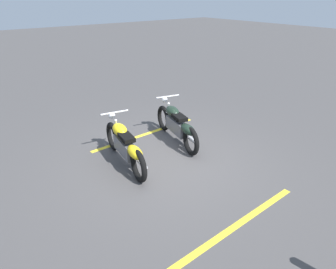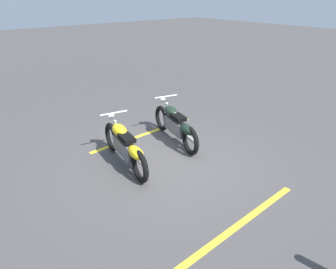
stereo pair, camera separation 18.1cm
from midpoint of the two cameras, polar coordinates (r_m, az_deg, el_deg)
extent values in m
plane|color=#474444|center=(7.05, -0.95, -4.72)|extent=(60.00, 60.00, 0.00)
torus|color=black|center=(7.50, -10.83, -0.43)|extent=(0.68, 0.23, 0.67)
torus|color=black|center=(6.19, -5.96, -5.74)|extent=(0.68, 0.23, 0.67)
cube|color=#59595E|center=(6.75, -8.52, -2.37)|extent=(0.87, 0.36, 0.32)
ellipsoid|color=yellow|center=(6.85, -9.51, 0.77)|extent=(0.56, 0.37, 0.24)
ellipsoid|color=yellow|center=(6.21, -6.65, -3.29)|extent=(0.59, 0.33, 0.22)
cube|color=black|center=(6.52, -8.25, -0.62)|extent=(0.48, 0.31, 0.09)
cylinder|color=silver|center=(7.19, -10.38, 0.78)|extent=(0.27, 0.10, 0.56)
cylinder|color=silver|center=(6.99, -10.50, 3.82)|extent=(0.14, 0.62, 0.04)
sphere|color=silver|center=(7.22, -10.96, 3.26)|extent=(0.15, 0.15, 0.15)
cylinder|color=silver|center=(6.54, -5.99, -4.73)|extent=(0.70, 0.21, 0.09)
torus|color=black|center=(8.46, -1.78, 2.96)|extent=(0.68, 0.27, 0.67)
torus|color=black|center=(7.18, 3.34, -1.15)|extent=(0.68, 0.27, 0.67)
cube|color=#59595E|center=(7.74, 0.74, 1.52)|extent=(0.87, 0.41, 0.32)
ellipsoid|color=black|center=(7.85, -0.13, 4.23)|extent=(0.57, 0.40, 0.24)
ellipsoid|color=black|center=(7.22, 2.77, 0.95)|extent=(0.60, 0.37, 0.22)
cube|color=black|center=(7.52, 1.20, 3.14)|extent=(0.48, 0.34, 0.09)
cylinder|color=silver|center=(8.17, -1.14, 4.13)|extent=(0.27, 0.12, 0.56)
cylinder|color=silver|center=(7.99, -1.01, 6.87)|extent=(0.18, 0.61, 0.04)
sphere|color=silver|center=(8.21, -1.60, 6.32)|extent=(0.15, 0.15, 0.15)
cylinder|color=silver|center=(7.54, 3.05, -0.49)|extent=(0.70, 0.25, 0.09)
cube|color=yellow|center=(8.33, -4.92, 0.05)|extent=(0.25, 3.20, 0.01)
cube|color=yellow|center=(5.36, 11.33, -15.95)|extent=(0.25, 3.20, 0.01)
camera|label=1|loc=(0.09, 89.23, 0.35)|focal=33.77mm
camera|label=2|loc=(0.09, -90.77, -0.35)|focal=33.77mm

